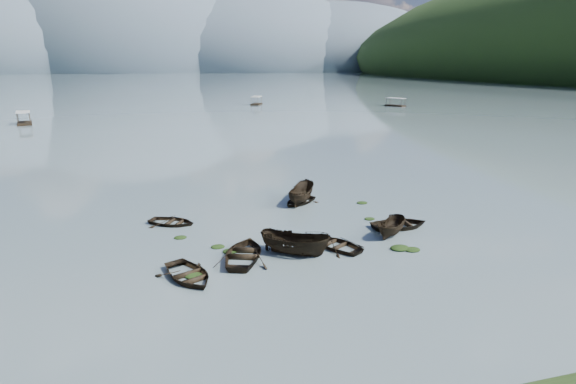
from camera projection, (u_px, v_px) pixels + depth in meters
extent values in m
plane|color=slate|center=(339.00, 276.00, 27.14)|extent=(2400.00, 2400.00, 0.00)
ellipsoid|color=#475666|center=(20.00, 71.00, 799.69)|extent=(520.00, 520.00, 280.00)
ellipsoid|color=#475666|center=(137.00, 71.00, 848.98)|extent=(520.00, 520.00, 340.00)
ellipsoid|color=#475666|center=(242.00, 71.00, 898.26)|extent=(520.00, 520.00, 260.00)
ellipsoid|color=#475666|center=(327.00, 70.00, 942.61)|extent=(520.00, 520.00, 220.00)
imported|color=black|center=(189.00, 278.00, 26.88)|extent=(4.59, 5.26, 0.91)
imported|color=black|center=(245.00, 258.00, 29.75)|extent=(5.02, 5.88, 1.03)
imported|color=black|center=(295.00, 254.00, 30.26)|extent=(5.10, 4.33, 1.90)
imported|color=black|center=(337.00, 247.00, 31.44)|extent=(4.45, 4.87, 0.82)
imported|color=black|center=(400.00, 227.00, 35.25)|extent=(4.63, 3.38, 0.94)
imported|color=black|center=(391.00, 235.00, 33.67)|extent=(3.88, 3.68, 1.50)
imported|color=black|center=(172.00, 224.00, 35.96)|extent=(4.71, 4.32, 0.80)
imported|color=black|center=(299.00, 203.00, 41.41)|extent=(4.67, 4.46, 0.79)
imported|color=black|center=(301.00, 202.00, 41.74)|extent=(4.14, 5.09, 1.88)
ellipsoid|color=black|center=(194.00, 277.00, 27.10)|extent=(1.08, 0.88, 0.23)
ellipsoid|color=black|center=(230.00, 252.00, 30.66)|extent=(1.07, 0.85, 0.23)
ellipsoid|color=black|center=(400.00, 249.00, 31.12)|extent=(1.35, 1.08, 0.29)
ellipsoid|color=black|center=(370.00, 219.00, 37.12)|extent=(0.88, 0.74, 0.20)
ellipsoid|color=black|center=(412.00, 250.00, 30.92)|extent=(1.12, 0.89, 0.23)
ellipsoid|color=black|center=(180.00, 238.00, 33.12)|extent=(0.94, 0.76, 0.20)
ellipsoid|color=black|center=(218.00, 247.00, 31.44)|extent=(0.98, 0.82, 0.20)
ellipsoid|color=black|center=(362.00, 203.00, 41.38)|extent=(1.02, 0.81, 0.22)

